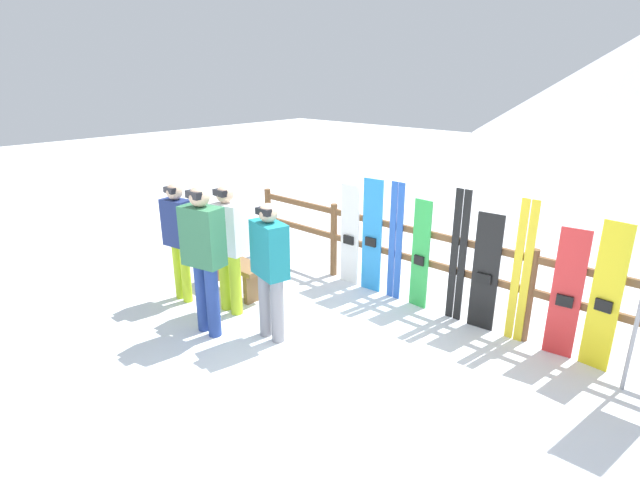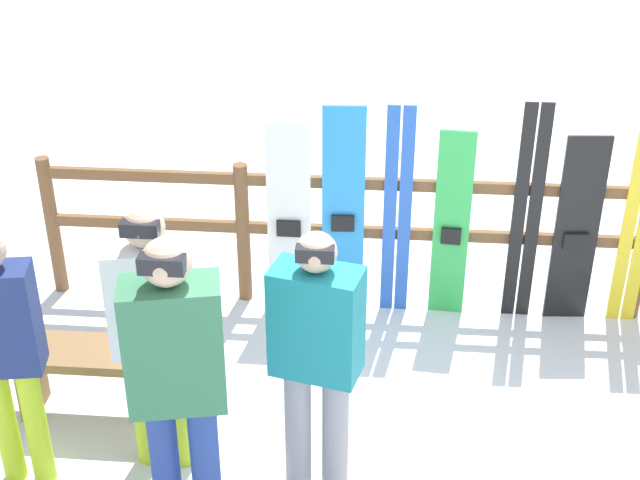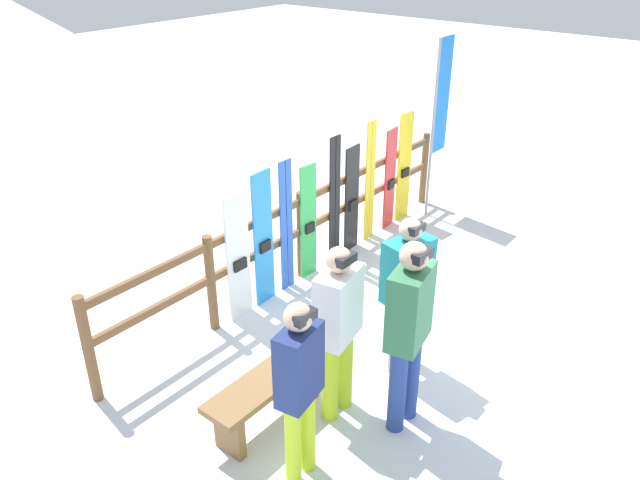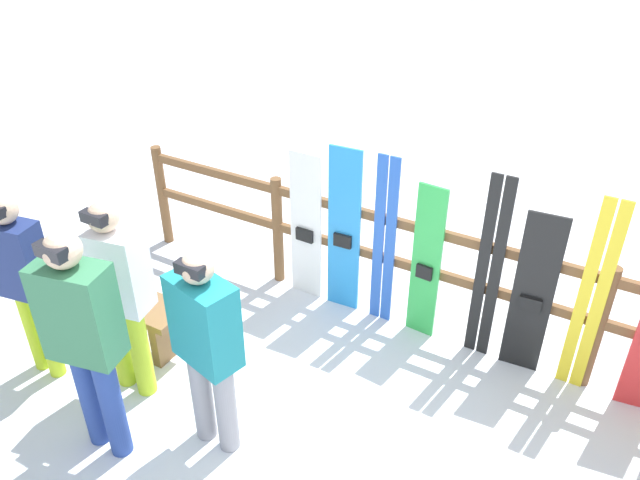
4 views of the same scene
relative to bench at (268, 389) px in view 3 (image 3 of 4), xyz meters
name	(u,v)px [view 3 (image 3 of 4)]	position (x,y,z in m)	size (l,w,h in m)	color
ground_plane	(428,328)	(2.06, -0.37, -0.34)	(40.00, 40.00, 0.00)	white
fence	(301,227)	(2.06, 1.39, 0.31)	(5.78, 0.10, 1.09)	brown
bench	(268,389)	(0.00, 0.00, 0.00)	(1.22, 0.36, 0.47)	brown
person_plaid_green	(409,324)	(0.71, -0.89, 0.66)	(0.50, 0.34, 1.74)	navy
person_navy	(299,381)	(-0.27, -0.59, 0.58)	(0.41, 0.27, 1.57)	#B7D826
person_white	(339,322)	(0.47, -0.38, 0.59)	(0.49, 0.33, 1.62)	#B7D826
person_teal	(406,286)	(1.34, -0.48, 0.56)	(0.50, 0.35, 1.58)	gray
snowboard_white	(238,258)	(0.99, 1.34, 0.37)	(0.31, 0.06, 1.43)	white
snowboard_blue	(263,240)	(1.37, 1.34, 0.43)	(0.30, 0.07, 1.56)	#288CE0
ski_pair_blue	(286,227)	(1.75, 1.34, 0.45)	(0.19, 0.02, 1.58)	blue
snowboard_green	(308,222)	(2.13, 1.34, 0.36)	(0.25, 0.07, 1.41)	green
ski_pair_black	(335,200)	(2.64, 1.34, 0.47)	(0.20, 0.02, 1.62)	black
snowboard_black_stripe	(352,200)	(2.99, 1.34, 0.36)	(0.30, 0.07, 1.40)	black
ski_pair_yellow	(370,182)	(3.39, 1.34, 0.47)	(0.19, 0.02, 1.63)	yellow
snowboard_red	(390,179)	(3.87, 1.34, 0.36)	(0.29, 0.08, 1.41)	red
snowboard_yellow	(404,167)	(4.22, 1.34, 0.43)	(0.28, 0.08, 1.55)	yellow
rental_flag	(439,109)	(4.67, 1.11, 1.20)	(0.40, 0.04, 2.51)	#99999E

